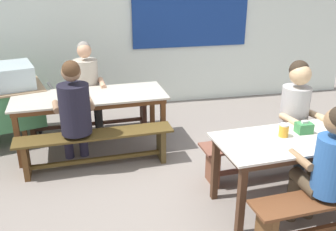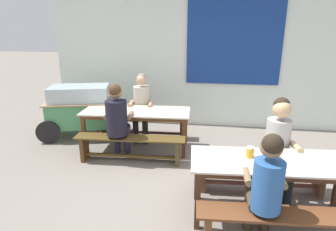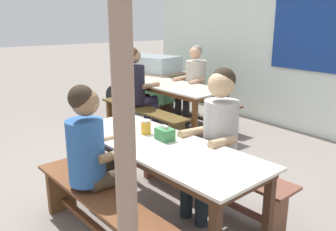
{
  "view_description": "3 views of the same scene",
  "coord_description": "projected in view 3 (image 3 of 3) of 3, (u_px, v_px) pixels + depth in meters",
  "views": [
    {
      "loc": [
        -1.17,
        -3.26,
        2.21
      ],
      "look_at": [
        -0.4,
        0.29,
        0.75
      ],
      "focal_mm": 39.77,
      "sensor_mm": 36.0,
      "label": 1
    },
    {
      "loc": [
        0.11,
        -3.43,
        2.14
      ],
      "look_at": [
        -0.52,
        0.58,
        0.87
      ],
      "focal_mm": 30.45,
      "sensor_mm": 36.0,
      "label": 2
    },
    {
      "loc": [
        3.01,
        -1.98,
        1.7
      ],
      "look_at": [
        0.04,
        0.27,
        0.66
      ],
      "focal_mm": 37.27,
      "sensor_mm": 36.0,
      "label": 3
    }
  ],
  "objects": [
    {
      "name": "person_right_near_table",
      "position": [
        216.0,
        133.0,
        3.01
      ],
      "size": [
        0.44,
        0.53,
        1.31
      ],
      "color": "#1C262E",
      "rests_on": "ground_plane"
    },
    {
      "name": "bench_near_back",
      "position": [
        205.0,
        172.0,
        3.29
      ],
      "size": [
        1.79,
        0.44,
        0.44
      ],
      "color": "brown",
      "rests_on": "ground_plane"
    },
    {
      "name": "person_near_front",
      "position": [
        95.0,
        152.0,
        2.69
      ],
      "size": [
        0.4,
        0.51,
        1.24
      ],
      "color": "#4B3D2B",
      "rests_on": "ground_plane"
    },
    {
      "name": "condiment_jar",
      "position": [
        146.0,
        127.0,
        3.06
      ],
      "size": [
        0.09,
        0.09,
        0.13
      ],
      "color": "gold",
      "rests_on": "dining_table_near"
    },
    {
      "name": "bench_far_front",
      "position": [
        142.0,
        117.0,
        5.14
      ],
      "size": [
        1.81,
        0.39,
        0.44
      ],
      "color": "#523F1B",
      "rests_on": "ground_plane"
    },
    {
      "name": "bench_far_back",
      "position": [
        195.0,
        105.0,
        5.82
      ],
      "size": [
        1.82,
        0.36,
        0.44
      ],
      "color": "brown",
      "rests_on": "ground_plane"
    },
    {
      "name": "food_cart",
      "position": [
        149.0,
        78.0,
        6.66
      ],
      "size": [
        1.75,
        1.15,
        1.03
      ],
      "color": "#4E9960",
      "rests_on": "ground_plane"
    },
    {
      "name": "bench_near_front",
      "position": [
        104.0,
        214.0,
        2.6
      ],
      "size": [
        1.76,
        0.41,
        0.44
      ],
      "color": "brown",
      "rests_on": "ground_plane"
    },
    {
      "name": "backdrop_wall",
      "position": [
        305.0,
        28.0,
        5.13
      ],
      "size": [
        6.84,
        0.23,
        2.99
      ],
      "color": "white",
      "rests_on": "ground_plane"
    },
    {
      "name": "person_left_back_turned",
      "position": [
        137.0,
        85.0,
        5.21
      ],
      "size": [
        0.48,
        0.58,
        1.3
      ],
      "color": "#302C46",
      "rests_on": "ground_plane"
    },
    {
      "name": "ground_plane",
      "position": [
        147.0,
        175.0,
        3.92
      ],
      "size": [
        40.0,
        40.0,
        0.0
      ],
      "primitive_type": "plane",
      "color": "gray"
    },
    {
      "name": "wooden_support_post",
      "position": [
        125.0,
        158.0,
        1.64
      ],
      "size": [
        0.1,
        0.1,
        2.14
      ],
      "primitive_type": "cylinder",
      "color": "#9D7D69",
      "rests_on": "ground_plane"
    },
    {
      "name": "person_center_facing",
      "position": [
        193.0,
        81.0,
        5.67
      ],
      "size": [
        0.47,
        0.54,
        1.29
      ],
      "color": "black",
      "rests_on": "ground_plane"
    },
    {
      "name": "tissue_box",
      "position": [
        165.0,
        134.0,
        2.9
      ],
      "size": [
        0.15,
        0.11,
        0.12
      ],
      "color": "#398347",
      "rests_on": "dining_table_near"
    },
    {
      "name": "dining_table_far",
      "position": [
        170.0,
        89.0,
        5.39
      ],
      "size": [
        1.92,
        0.83,
        0.72
      ],
      "color": "beige",
      "rests_on": "ground_plane"
    },
    {
      "name": "dining_table_near",
      "position": [
        160.0,
        152.0,
        2.85
      ],
      "size": [
        1.91,
        0.82,
        0.72
      ],
      "color": "silver",
      "rests_on": "ground_plane"
    }
  ]
}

